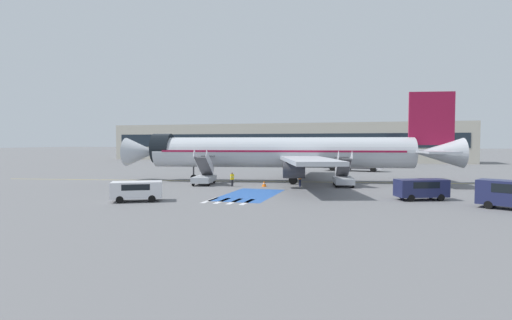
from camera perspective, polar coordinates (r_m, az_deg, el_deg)
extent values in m
plane|color=slate|center=(53.66, 3.54, -3.12)|extent=(600.00, 600.00, 0.00)
cube|color=gold|center=(53.73, 3.59, -3.10)|extent=(77.03, 14.47, 0.01)
cube|color=#2856A8|center=(40.43, -0.86, -4.99)|extent=(5.00, 10.27, 0.01)
cube|color=silver|center=(37.00, -6.58, -5.72)|extent=(0.44, 3.60, 0.01)
cube|color=silver|center=(36.55, -4.84, -5.82)|extent=(0.44, 3.60, 0.01)
cube|color=silver|center=(36.13, -3.06, -5.91)|extent=(0.44, 3.60, 0.01)
cube|color=silver|center=(35.75, -1.24, -6.00)|extent=(0.44, 3.60, 0.01)
cylinder|color=#B7BCC4|center=(53.49, 3.60, 1.09)|extent=(34.47, 10.22, 4.03)
cone|color=#B7BCC4|center=(57.68, -16.01, 1.10)|extent=(5.08, 4.69, 3.95)
cone|color=#B7BCC4|center=(56.33, 24.57, 0.93)|extent=(6.65, 4.91, 3.87)
cylinder|color=black|center=(56.60, -13.18, 1.62)|extent=(3.12, 4.45, 4.07)
cube|color=maroon|center=(53.48, 3.60, 1.30)|extent=(31.79, 9.80, 0.24)
cube|color=#B7BCC4|center=(44.71, 7.42, -0.01)|extent=(9.90, 17.40, 0.44)
cylinder|color=#38383D|center=(46.16, 5.46, -1.43)|extent=(2.83, 2.37, 1.94)
cube|color=#B7BCC4|center=(62.22, 7.05, 0.73)|extent=(5.57, 16.92, 0.44)
cylinder|color=#38383D|center=(60.87, 5.62, -0.45)|extent=(2.83, 2.37, 1.94)
cube|color=maroon|center=(56.11, 23.78, 5.45)|extent=(5.62, 1.38, 6.81)
cube|color=#B7BCC4|center=(52.22, 24.33, 1.04)|extent=(4.75, 7.01, 0.24)
cube|color=#B7BCC4|center=(59.54, 22.03, 1.25)|extent=(4.75, 7.01, 0.24)
cylinder|color=#38383D|center=(55.41, -8.91, -0.91)|extent=(0.20, 0.20, 3.11)
cylinder|color=black|center=(55.53, -8.90, -2.51)|extent=(0.88, 0.43, 0.84)
cylinder|color=#38383D|center=(50.42, 5.32, -1.28)|extent=(0.24, 0.24, 2.78)
cylinder|color=black|center=(50.53, 5.32, -2.85)|extent=(1.19, 0.79, 1.10)
cylinder|color=#38383D|center=(56.64, 5.41, -0.85)|extent=(0.24, 0.24, 2.78)
cylinder|color=black|center=(56.74, 5.40, -2.25)|extent=(1.19, 0.79, 1.10)
cube|color=#ADB2BA|center=(50.42, -7.43, -2.70)|extent=(3.04, 5.12, 0.70)
cylinder|color=black|center=(52.30, -8.00, -2.90)|extent=(0.34, 0.73, 0.70)
cylinder|color=black|center=(51.87, -5.99, -2.94)|extent=(0.34, 0.73, 0.70)
cylinder|color=black|center=(49.06, -8.95, -3.27)|extent=(0.34, 0.73, 0.70)
cylinder|color=black|center=(48.61, -6.82, -3.31)|extent=(0.34, 0.73, 0.70)
cube|color=#4C4C51|center=(50.29, -7.44, -0.92)|extent=(2.16, 4.35, 2.58)
cube|color=#4C4C51|center=(52.45, -6.87, 0.56)|extent=(1.82, 1.38, 0.12)
cube|color=silver|center=(50.45, -8.30, -0.37)|extent=(0.89, 4.50, 3.26)
cube|color=silver|center=(50.09, -6.59, -0.39)|extent=(0.89, 4.50, 3.26)
cube|color=#ADB2BA|center=(49.32, 12.36, -2.86)|extent=(3.04, 5.12, 0.70)
cylinder|color=black|center=(50.92, 11.10, -3.07)|extent=(0.34, 0.73, 0.70)
cylinder|color=black|center=(51.12, 13.20, -3.07)|extent=(0.34, 0.73, 0.70)
cylinder|color=black|center=(47.59, 11.46, -3.47)|extent=(0.34, 0.73, 0.70)
cylinder|color=black|center=(47.80, 13.69, -3.47)|extent=(0.34, 0.73, 0.70)
cube|color=#4C4C51|center=(49.19, 12.38, -1.10)|extent=(2.16, 4.35, 2.48)
cube|color=#4C4C51|center=(51.40, 12.11, 0.37)|extent=(1.82, 1.38, 0.12)
cube|color=silver|center=(49.09, 11.49, -0.54)|extent=(0.89, 4.49, 3.16)
cube|color=silver|center=(49.26, 13.27, -0.55)|extent=(0.89, 4.49, 3.16)
cube|color=#38383D|center=(75.23, 13.34, -0.94)|extent=(9.60, 3.68, 0.60)
cube|color=silver|center=(74.50, 16.81, -0.63)|extent=(2.37, 2.62, 1.60)
cube|color=black|center=(74.36, 17.60, -0.40)|extent=(0.30, 1.99, 0.70)
cylinder|color=#B7BCC4|center=(75.23, 13.04, 0.19)|extent=(6.69, 3.15, 2.34)
cylinder|color=gold|center=(75.23, 13.04, 0.19)|extent=(0.65, 2.41, 2.39)
cylinder|color=black|center=(75.77, 16.60, -1.18)|extent=(0.99, 0.40, 0.96)
cylinder|color=black|center=(73.42, 16.36, -1.29)|extent=(0.99, 0.40, 0.96)
cylinder|color=black|center=(76.51, 13.12, -1.10)|extent=(0.99, 0.40, 0.96)
cylinder|color=black|center=(74.18, 12.78, -1.21)|extent=(0.99, 0.40, 0.96)
cylinder|color=black|center=(77.04, 11.22, -1.06)|extent=(0.99, 0.40, 0.96)
cylinder|color=black|center=(74.73, 10.82, -1.17)|extent=(0.99, 0.40, 0.96)
cube|color=silver|center=(37.52, -16.67, -4.08)|extent=(4.82, 3.87, 1.47)
cube|color=black|center=(37.48, -16.67, -3.60)|extent=(3.10, 2.96, 0.53)
cylinder|color=black|center=(36.83, -18.89, -5.39)|extent=(0.66, 0.48, 0.64)
cylinder|color=black|center=(38.67, -18.54, -5.01)|extent=(0.66, 0.48, 0.64)
cylinder|color=black|center=(36.59, -14.65, -5.38)|extent=(0.66, 0.48, 0.64)
cylinder|color=black|center=(38.44, -14.51, -5.00)|extent=(0.66, 0.48, 0.64)
cube|color=#1E234C|center=(39.77, 22.53, -3.71)|extent=(4.93, 3.50, 1.59)
cube|color=black|center=(39.73, 22.54, -3.21)|extent=(3.05, 2.74, 0.57)
cylinder|color=black|center=(38.44, 21.28, -5.09)|extent=(0.67, 0.43, 0.64)
cylinder|color=black|center=(39.97, 20.13, -4.79)|extent=(0.67, 0.43, 0.64)
cylinder|color=black|center=(39.81, 24.90, -4.90)|extent=(0.67, 0.43, 0.64)
cylinder|color=black|center=(41.29, 23.65, -4.61)|extent=(0.67, 0.43, 0.64)
cylinder|color=black|center=(37.05, 30.26, -5.56)|extent=(0.66, 0.47, 0.64)
cylinder|color=black|center=(38.78, 30.87, -5.22)|extent=(0.66, 0.47, 0.64)
cylinder|color=#191E38|center=(47.84, 6.36, -3.28)|extent=(0.14, 0.14, 0.91)
cylinder|color=#191E38|center=(47.98, 6.24, -3.26)|extent=(0.14, 0.14, 0.91)
cube|color=orange|center=(47.83, 6.31, -2.30)|extent=(0.45, 0.45, 0.72)
cube|color=silver|center=(47.83, 6.31, -2.30)|extent=(0.47, 0.47, 0.06)
sphere|color=#9E704C|center=(47.79, 6.31, -1.72)|extent=(0.25, 0.25, 0.25)
cylinder|color=#2D2D33|center=(48.08, -3.34, -3.29)|extent=(0.14, 0.14, 0.82)
cylinder|color=#2D2D33|center=(47.99, -3.51, -3.30)|extent=(0.14, 0.14, 0.82)
cube|color=yellow|center=(47.97, -3.43, -2.43)|extent=(0.43, 0.47, 0.65)
cube|color=silver|center=(47.97, -3.43, -2.43)|extent=(0.45, 0.48, 0.06)
sphere|color=brown|center=(47.93, -3.43, -1.91)|extent=(0.22, 0.22, 0.22)
cone|color=orange|center=(45.17, 25.26, -4.11)|extent=(0.48, 0.48, 0.53)
cylinder|color=white|center=(45.17, 25.26, -4.08)|extent=(0.26, 0.26, 0.06)
cone|color=orange|center=(47.74, 1.17, -3.42)|extent=(0.61, 0.61, 0.67)
cylinder|color=white|center=(47.73, 1.17, -3.38)|extent=(0.33, 0.33, 0.08)
cube|color=#B2AD9E|center=(114.25, 3.33, 2.53)|extent=(100.09, 12.00, 10.37)
cube|color=#19232D|center=(108.37, 2.60, 2.80)|extent=(96.09, 0.10, 3.63)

